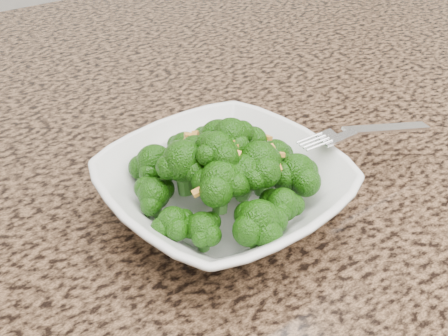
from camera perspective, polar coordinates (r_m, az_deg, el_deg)
granite_counter at (r=0.65m, az=2.38°, el=3.29°), size 1.64×1.04×0.03m
bowl at (r=0.50m, az=0.00°, el=-2.26°), size 0.23×0.23×0.05m
broccoli_pile at (r=0.47m, az=0.00°, el=3.17°), size 0.18×0.18×0.06m
garlic_topping at (r=0.45m, az=0.00°, el=6.78°), size 0.11×0.11×0.01m
fork at (r=0.53m, az=12.51°, el=3.34°), size 0.18×0.05×0.01m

